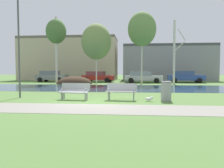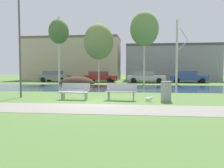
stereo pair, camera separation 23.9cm
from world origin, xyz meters
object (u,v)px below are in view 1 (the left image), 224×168
bench_left (75,91)px  bench_right (121,91)px  parked_van_nearest_grey (52,76)px  streetlamp (18,28)px  parked_wagon_fourth_blue (185,76)px  parked_sedan_second_red (98,76)px  seagull (149,99)px  parked_hatch_third_silver (143,77)px  trash_bin (166,91)px

bench_left → bench_right: same height
parked_van_nearest_grey → streetlamp: bearing=-75.4°
streetlamp → parked_wagon_fourth_blue: 21.90m
parked_sedan_second_red → parked_wagon_fourth_blue: (11.27, -0.11, 0.03)m
seagull → bench_left: bearing=173.8°
streetlamp → parked_sedan_second_red: bearing=84.4°
parked_wagon_fourth_blue → bench_left: bearing=-118.4°
bench_left → streetlamp: bearing=170.7°
seagull → parked_hatch_third_silver: parked_hatch_third_silver is taller
bench_left → seagull: 3.95m
seagull → parked_sedan_second_red: bearing=106.7°
trash_bin → parked_sedan_second_red: 19.22m
bench_left → parked_sedan_second_red: bearing=95.1°
trash_bin → parked_wagon_fourth_blue: 18.65m
streetlamp → parked_van_nearest_grey: size_ratio=1.42×
streetlamp → parked_hatch_third_silver: (7.65, 16.52, -3.15)m
streetlamp → parked_wagon_fourth_blue: (12.99, 17.35, -3.13)m
parked_sedan_second_red → parked_wagon_fourth_blue: 11.27m
parked_wagon_fourth_blue → parked_van_nearest_grey: bearing=179.6°
parked_sedan_second_red → bench_right: bearing=-77.1°
trash_bin → parked_hatch_third_silver: size_ratio=0.21×
trash_bin → parked_wagon_fourth_blue: parked_wagon_fourth_blue is taller
streetlamp → parked_wagon_fourth_blue: size_ratio=1.28×
parked_wagon_fourth_blue → parked_hatch_third_silver: bearing=-171.1°
bench_left → seagull: bench_left is taller
bench_left → bench_right: 2.50m
bench_right → streetlamp: streetlamp is taller
bench_right → trash_bin: bearing=-2.6°
trash_bin → seagull: 1.01m
seagull → streetlamp: bearing=172.4°
trash_bin → streetlamp: (-8.12, 0.65, 3.39)m
streetlamp → parked_sedan_second_red: size_ratio=1.40×
trash_bin → parked_sedan_second_red: bearing=109.5°
bench_left → parked_van_nearest_grey: parked_van_nearest_grey is taller
bench_right → parked_wagon_fourth_blue: bearing=68.2°
bench_right → parked_sedan_second_red: (-4.11, 18.01, 0.29)m
parked_sedan_second_red → trash_bin: bearing=-70.5°
bench_right → parked_wagon_fourth_blue: size_ratio=0.35×
streetlamp → parked_van_nearest_grey: (-4.55, 17.47, -3.12)m
bench_right → parked_sedan_second_red: parked_sedan_second_red is taller
bench_right → seagull: size_ratio=3.80×
trash_bin → parked_wagon_fourth_blue: size_ratio=0.21×
trash_bin → parked_van_nearest_grey: (-12.67, 18.12, 0.27)m
bench_left → parked_sedan_second_red: (-1.61, 18.01, 0.29)m
parked_van_nearest_grey → parked_sedan_second_red: 6.27m
parked_van_nearest_grey → parked_wagon_fourth_blue: parked_van_nearest_grey is taller
parked_hatch_third_silver → parked_van_nearest_grey: bearing=175.5°
trash_bin → parked_wagon_fourth_blue: bearing=74.9°
trash_bin → streetlamp: bearing=175.4°
bench_right → parked_wagon_fourth_blue: 19.28m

